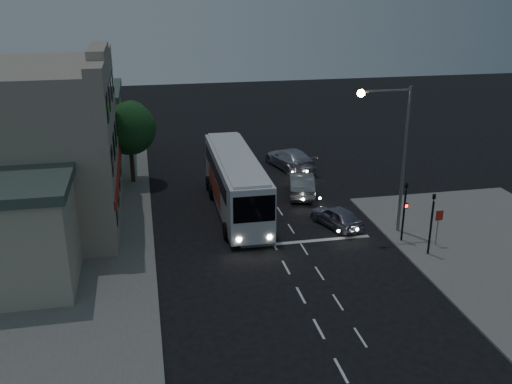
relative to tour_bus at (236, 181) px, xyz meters
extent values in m
plane|color=black|center=(1.30, -7.76, -2.12)|extent=(120.00, 120.00, 0.00)
cube|color=slate|center=(-11.70, 0.24, -2.06)|extent=(12.00, 50.00, 0.12)
cube|color=silver|center=(1.30, -17.76, -2.12)|extent=(0.12, 1.60, 0.01)
cube|color=silver|center=(1.30, -14.76, -2.12)|extent=(0.12, 1.60, 0.01)
cube|color=silver|center=(1.30, -11.76, -2.12)|extent=(0.12, 1.60, 0.01)
cube|color=silver|center=(1.30, -8.76, -2.12)|extent=(0.12, 1.60, 0.01)
cube|color=silver|center=(1.30, -5.76, -2.12)|extent=(0.12, 1.60, 0.01)
cube|color=silver|center=(1.30, -2.76, -2.12)|extent=(0.12, 1.60, 0.01)
cube|color=silver|center=(1.30, 0.24, -2.12)|extent=(0.12, 1.60, 0.01)
cube|color=silver|center=(1.30, 3.24, -2.12)|extent=(0.12, 1.60, 0.01)
cube|color=silver|center=(1.30, 6.24, -2.12)|extent=(0.12, 1.60, 0.01)
cube|color=silver|center=(1.30, 9.24, -2.12)|extent=(0.12, 1.60, 0.01)
cube|color=silver|center=(2.90, -15.76, -2.12)|extent=(0.10, 1.50, 0.01)
cube|color=silver|center=(2.90, -12.76, -2.12)|extent=(0.10, 1.50, 0.01)
cube|color=silver|center=(2.90, -9.76, -2.12)|extent=(0.10, 1.50, 0.01)
cube|color=silver|center=(2.90, -6.76, -2.12)|extent=(0.10, 1.50, 0.01)
cube|color=silver|center=(2.90, -3.76, -2.12)|extent=(0.10, 1.50, 0.01)
cube|color=silver|center=(2.90, -0.76, -2.12)|extent=(0.10, 1.50, 0.01)
cube|color=silver|center=(2.90, 2.24, -2.12)|extent=(0.10, 1.50, 0.01)
cube|color=silver|center=(2.90, 5.24, -2.12)|extent=(0.10, 1.50, 0.01)
cube|color=silver|center=(2.90, 8.24, -2.12)|extent=(0.10, 1.50, 0.01)
cube|color=silver|center=(2.90, 11.24, -2.12)|extent=(0.10, 1.50, 0.01)
cube|color=silver|center=(3.30, -5.76, -2.12)|extent=(8.00, 0.35, 0.01)
cube|color=white|center=(0.00, 0.00, -0.05)|extent=(2.74, 12.77, 3.40)
cube|color=white|center=(0.00, 0.00, 1.71)|extent=(2.31, 12.34, 0.19)
cube|color=black|center=(0.00, -6.32, 0.48)|extent=(2.45, 0.14, 1.59)
cube|color=black|center=(1.34, 0.53, 0.64)|extent=(0.11, 10.63, 0.96)
cube|color=black|center=(-1.34, 0.53, 0.64)|extent=(0.11, 10.63, 0.96)
cube|color=red|center=(1.35, 1.06, -0.53)|extent=(0.07, 5.85, 1.49)
cube|color=red|center=(-1.35, 1.06, -0.53)|extent=(0.07, 5.85, 1.49)
cylinder|color=black|center=(-1.33, -4.46, -1.59)|extent=(0.38, 1.07, 1.06)
cylinder|color=black|center=(1.33, -4.46, -1.59)|extent=(0.38, 1.07, 1.06)
cylinder|color=black|center=(-1.33, 2.66, -1.59)|extent=(0.38, 1.07, 1.06)
cylinder|color=black|center=(1.33, 2.66, -1.59)|extent=(0.38, 1.07, 1.06)
cylinder|color=black|center=(-1.33, 4.46, -1.59)|extent=(0.38, 1.07, 1.06)
cylinder|color=black|center=(1.33, 4.46, -1.59)|extent=(0.38, 1.07, 1.06)
cylinder|color=#FFF2CC|center=(-0.90, -6.40, -1.32)|extent=(0.28, 0.05, 0.28)
cylinder|color=#FFF2CC|center=(0.90, -6.40, -1.32)|extent=(0.28, 0.05, 0.28)
imported|color=gray|center=(5.81, -3.96, -1.44)|extent=(2.87, 4.31, 1.36)
imported|color=gray|center=(5.19, 2.12, -1.30)|extent=(2.78, 5.25, 1.64)
imported|color=#B2B1C2|center=(5.97, 8.39, -1.28)|extent=(3.62, 6.15, 1.67)
cylinder|color=black|center=(8.90, -6.96, -0.40)|extent=(0.12, 0.12, 3.20)
imported|color=black|center=(8.90, -6.96, 1.65)|extent=(0.15, 0.18, 0.90)
cube|color=black|center=(8.90, -7.14, 0.30)|extent=(0.25, 0.12, 0.30)
cube|color=#FF0C0C|center=(8.90, -7.21, 0.30)|extent=(0.16, 0.02, 0.18)
cylinder|color=black|center=(9.60, -8.96, -0.40)|extent=(0.12, 0.12, 3.20)
imported|color=black|center=(9.60, -8.96, 1.65)|extent=(0.18, 0.15, 0.90)
cylinder|color=slate|center=(10.60, -7.96, -1.00)|extent=(0.06, 0.06, 2.00)
cube|color=#AA2213|center=(10.60, -8.03, -0.10)|extent=(0.45, 0.03, 0.60)
cylinder|color=slate|center=(9.30, -5.56, 2.50)|extent=(0.20, 0.20, 9.00)
cylinder|color=slate|center=(7.80, -5.56, 6.80)|extent=(3.00, 0.12, 0.12)
sphere|color=#FFBF59|center=(6.30, -5.56, 6.70)|extent=(0.44, 0.44, 0.44)
cube|color=gray|center=(-12.70, 0.24, 3.00)|extent=(10.00, 12.00, 10.00)
cube|color=gray|center=(-8.20, 0.24, 8.25)|extent=(1.00, 12.00, 0.50)
cube|color=gray|center=(-8.20, 0.24, 8.75)|extent=(1.00, 6.00, 0.50)
cube|color=#A82415|center=(-7.65, 0.24, 1.00)|extent=(0.15, 12.00, 0.50)
cube|color=black|center=(-7.68, -4.26, 0.20)|extent=(0.06, 1.30, 1.50)
cube|color=black|center=(-7.68, -1.26, 0.20)|extent=(0.06, 1.30, 1.50)
cube|color=black|center=(-7.68, 1.74, 0.20)|extent=(0.06, 1.30, 1.50)
cube|color=black|center=(-7.68, 4.74, 0.20)|extent=(0.06, 1.30, 1.50)
cube|color=black|center=(-7.68, -4.26, 3.20)|extent=(0.06, 1.30, 1.50)
cube|color=black|center=(-7.68, -1.26, 3.20)|extent=(0.06, 1.30, 1.50)
cube|color=black|center=(-7.68, 1.74, 3.20)|extent=(0.06, 1.30, 1.50)
cube|color=black|center=(-7.68, 4.74, 3.20)|extent=(0.06, 1.30, 1.50)
cube|color=black|center=(-7.68, -4.26, 6.20)|extent=(0.06, 1.30, 1.50)
cube|color=black|center=(-7.68, -1.26, 6.20)|extent=(0.06, 1.30, 1.50)
cube|color=black|center=(-7.68, 1.74, 6.20)|extent=(0.06, 1.30, 1.50)
cube|color=black|center=(-7.68, 4.74, 6.20)|extent=(0.06, 1.30, 1.50)
cube|color=#AAA899|center=(-12.20, 12.24, 1.00)|extent=(9.00, 9.00, 6.00)
cube|color=#3E4F46|center=(-12.20, 12.24, 4.25)|extent=(9.40, 9.40, 0.50)
cylinder|color=black|center=(-6.90, 7.24, -0.60)|extent=(0.32, 0.32, 2.80)
sphere|color=#0D3E0E|center=(-6.90, 7.24, 2.20)|extent=(4.00, 4.00, 4.00)
sphere|color=#2E5F31|center=(-6.70, 7.84, 2.90)|extent=(2.60, 2.60, 2.60)
sphere|color=#0D3E0E|center=(-7.20, 6.64, 2.60)|extent=(2.40, 2.40, 2.40)
camera|label=1|loc=(-5.83, -35.73, 12.61)|focal=40.00mm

